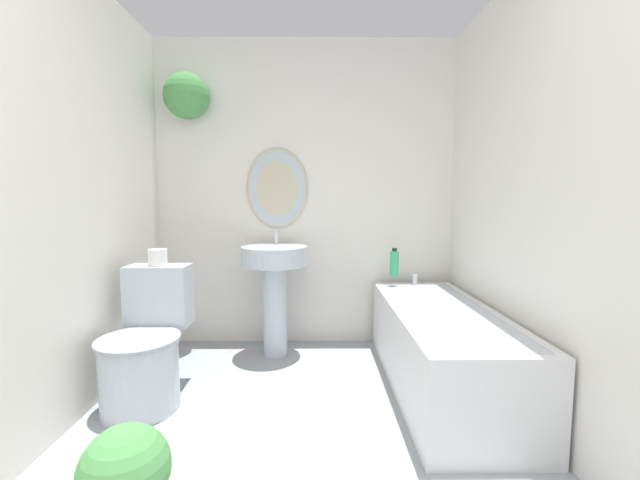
{
  "coord_description": "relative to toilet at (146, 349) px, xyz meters",
  "views": [
    {
      "loc": [
        0.08,
        -0.49,
        1.15
      ],
      "look_at": [
        0.1,
        1.64,
        0.94
      ],
      "focal_mm": 22.0,
      "sensor_mm": 36.0,
      "label": 1
    }
  ],
  "objects": [
    {
      "name": "wall_right",
      "position": [
        2.09,
        -0.35,
        0.89
      ],
      "size": [
        0.06,
        2.76,
        2.4
      ],
      "color": "silver",
      "rests_on": "ground_plane"
    },
    {
      "name": "toilet_paper_roll",
      "position": [
        0.0,
        0.22,
        0.5
      ],
      "size": [
        0.11,
        0.11,
        0.1
      ],
      "color": "white",
      "rests_on": "toilet"
    },
    {
      "name": "wall_back",
      "position": [
        0.8,
        0.98,
        0.97
      ],
      "size": [
        2.46,
        0.34,
        2.4
      ],
      "color": "silver",
      "rests_on": "ground_plane"
    },
    {
      "name": "wall_left",
      "position": [
        -0.31,
        -0.35,
        0.89
      ],
      "size": [
        0.06,
        2.76,
        2.4
      ],
      "color": "silver",
      "rests_on": "ground_plane"
    },
    {
      "name": "bathtub",
      "position": [
        1.74,
        0.15,
        -0.05
      ],
      "size": [
        0.61,
        1.54,
        0.58
      ],
      "color": "silver",
      "rests_on": "ground_plane"
    },
    {
      "name": "toilet",
      "position": [
        0.0,
        0.0,
        0.0
      ],
      "size": [
        0.44,
        0.62,
        0.76
      ],
      "color": "silver",
      "rests_on": "ground_plane"
    },
    {
      "name": "shampoo_bottle",
      "position": [
        1.57,
        0.78,
        0.37
      ],
      "size": [
        0.07,
        0.07,
        0.21
      ],
      "color": "#38B275",
      "rests_on": "bathtub"
    },
    {
      "name": "pedestal_sink",
      "position": [
        0.66,
        0.68,
        0.28
      ],
      "size": [
        0.49,
        0.49,
        0.92
      ],
      "color": "silver",
      "rests_on": "ground_plane"
    }
  ]
}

